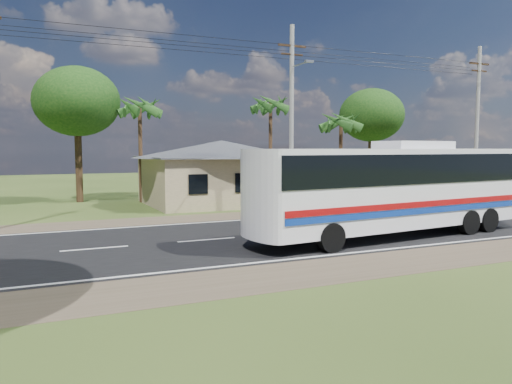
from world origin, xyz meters
TOP-DOWN VIEW (x-y plane):
  - ground at (0.00, 0.00)m, footprint 120.00×120.00m
  - road at (0.00, 0.00)m, footprint 120.00×16.00m
  - house at (1.00, 13.00)m, footprint 12.40×10.00m
  - waiting_shed at (13.00, 8.50)m, footprint 5.20×4.48m
  - concrete_barrier at (12.00, 5.60)m, footprint 7.00×0.30m
  - utility_poles at (2.67, 6.49)m, footprint 32.80×2.22m
  - palm_near at (9.50, 11.00)m, footprint 2.80×2.80m
  - palm_mid at (6.00, 15.50)m, footprint 2.80×2.80m
  - palm_far at (-4.00, 16.00)m, footprint 2.80×2.80m
  - tree_behind_house at (-8.00, 18.00)m, footprint 6.00×6.00m
  - tree_behind_shed at (16.00, 16.00)m, footprint 5.60×5.60m
  - coach_bus at (3.19, -2.53)m, footprint 13.59×4.10m
  - motorcycle at (8.42, 6.97)m, footprint 1.88×0.88m
  - person at (8.39, 6.73)m, footprint 0.70×0.56m

SIDE VIEW (x-z plane):
  - ground at x=0.00m, z-range 0.00..0.00m
  - road at x=0.00m, z-range -0.01..0.02m
  - concrete_barrier at x=12.00m, z-range 0.00..0.90m
  - motorcycle at x=8.42m, z-range 0.00..0.95m
  - person at x=8.39m, z-range 0.00..1.67m
  - coach_bus at x=3.19m, z-range 0.30..4.45m
  - house at x=1.00m, z-range 0.14..5.14m
  - waiting_shed at x=13.00m, z-range 1.05..4.40m
  - palm_near at x=9.50m, z-range 2.36..9.06m
  - utility_poles at x=2.67m, z-range 0.27..11.27m
  - palm_far at x=-4.00m, z-range 2.83..10.53m
  - tree_behind_shed at x=16.00m, z-range 2.17..11.19m
  - tree_behind_house at x=-8.00m, z-range 2.31..11.92m
  - palm_mid at x=6.00m, z-range 3.06..11.26m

